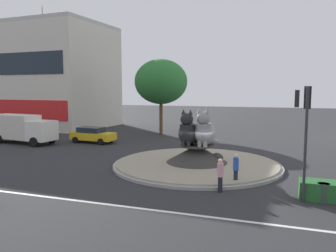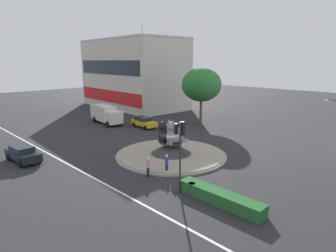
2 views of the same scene
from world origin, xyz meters
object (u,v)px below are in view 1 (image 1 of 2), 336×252
at_px(delivery_box_truck, 22,128).
at_px(traffic_light_mast, 305,118).
at_px(broadleaf_tree_behind_island, 161,82).
at_px(cat_statue_black, 188,132).
at_px(litter_bin, 323,193).
at_px(sedan_on_far_lane, 93,135).
at_px(shophouse_block, 31,77).
at_px(pedestrian_pink_shirt, 220,174).
at_px(cat_statue_grey, 205,131).
at_px(pedestrian_blue_shirt, 236,168).

bearing_deg(delivery_box_truck, traffic_light_mast, -14.68).
bearing_deg(broadleaf_tree_behind_island, cat_statue_black, -63.61).
bearing_deg(litter_bin, sedan_on_far_lane, 148.90).
distance_m(shophouse_block, delivery_box_truck, 18.73).
height_order(pedestrian_pink_shirt, delivery_box_truck, delivery_box_truck).
xyz_separation_m(cat_statue_grey, pedestrian_blue_shirt, (2.62, -3.67, -1.52)).
distance_m(shophouse_block, litter_bin, 44.60).
xyz_separation_m(pedestrian_blue_shirt, litter_bin, (4.34, -1.63, -0.50)).
bearing_deg(shophouse_block, cat_statue_black, -29.08).
bearing_deg(delivery_box_truck, shophouse_block, 133.95).
xyz_separation_m(cat_statue_black, delivery_box_truck, (-18.26, 4.41, -0.89)).
distance_m(cat_statue_black, shophouse_block, 34.90).
relative_size(traffic_light_mast, pedestrian_pink_shirt, 3.08).
relative_size(traffic_light_mast, sedan_on_far_lane, 1.19).
bearing_deg(pedestrian_pink_shirt, pedestrian_blue_shirt, -8.87).
relative_size(broadleaf_tree_behind_island, sedan_on_far_lane, 1.92).
bearing_deg(cat_statue_black, litter_bin, 55.28).
bearing_deg(sedan_on_far_lane, delivery_box_truck, -155.08).
height_order(delivery_box_truck, litter_bin, delivery_box_truck).
bearing_deg(sedan_on_far_lane, shophouse_block, 150.13).
distance_m(cat_statue_grey, pedestrian_pink_shirt, 5.94).
height_order(shophouse_block, pedestrian_pink_shirt, shophouse_block).
distance_m(sedan_on_far_lane, litter_bin, 23.16).
bearing_deg(traffic_light_mast, litter_bin, -73.30).
distance_m(broadleaf_tree_behind_island, pedestrian_blue_shirt, 22.15).
height_order(cat_statue_black, broadleaf_tree_behind_island, broadleaf_tree_behind_island).
xyz_separation_m(sedan_on_far_lane, litter_bin, (19.83, -11.96, -0.37)).
xyz_separation_m(cat_statue_black, pedestrian_blue_shirt, (3.71, -3.45, -1.48)).
xyz_separation_m(broadleaf_tree_behind_island, delivery_box_truck, (-10.83, -10.56, -4.66)).
distance_m(shophouse_block, sedan_on_far_lane, 21.88).
relative_size(pedestrian_blue_shirt, delivery_box_truck, 0.24).
relative_size(pedestrian_blue_shirt, litter_bin, 1.95).
relative_size(cat_statue_black, traffic_light_mast, 0.46).
distance_m(cat_statue_grey, sedan_on_far_lane, 14.59).
bearing_deg(cat_statue_black, traffic_light_mast, 50.66).
height_order(pedestrian_blue_shirt, sedan_on_far_lane, pedestrian_blue_shirt).
bearing_deg(pedestrian_blue_shirt, shophouse_block, -163.50).
distance_m(pedestrian_blue_shirt, litter_bin, 4.66).
bearing_deg(pedestrian_pink_shirt, broadleaf_tree_behind_island, 37.50).
height_order(pedestrian_blue_shirt, litter_bin, pedestrian_blue_shirt).
xyz_separation_m(cat_statue_grey, sedan_on_far_lane, (-12.87, 6.66, -1.64)).
height_order(broadleaf_tree_behind_island, pedestrian_blue_shirt, broadleaf_tree_behind_island).
height_order(cat_statue_black, sedan_on_far_lane, cat_statue_black).
bearing_deg(shophouse_block, traffic_light_mast, -29.98).
bearing_deg(sedan_on_far_lane, broadleaf_tree_behind_island, 65.72).
xyz_separation_m(cat_statue_black, litter_bin, (8.05, -5.08, -1.97)).
xyz_separation_m(cat_statue_black, cat_statue_grey, (1.09, 0.22, 0.04)).
relative_size(traffic_light_mast, shophouse_block, 0.22).
height_order(broadleaf_tree_behind_island, sedan_on_far_lane, broadleaf_tree_behind_island).
relative_size(shophouse_block, pedestrian_pink_shirt, 13.70).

